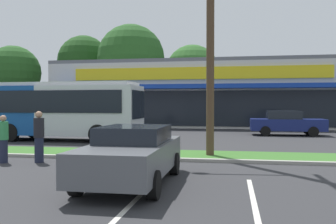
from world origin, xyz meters
The scene contains 14 objects.
grass_median centered at (0.00, 14.00, 0.06)m, with size 56.00×2.20×0.12m, color #386B28.
curb_lip centered at (0.00, 12.78, 0.06)m, with size 56.00×0.24×0.12m, color #99968C.
parking_stripe_4 centered at (5.74, 7.54, 0.00)m, with size 0.12×4.80×0.01m, color silver.
storefront_building centered at (2.40, 35.16, 2.95)m, with size 26.54×11.67×5.90m.
tree_far_left centered at (-23.03, 43.71, 6.17)m, with size 6.98×6.98×9.67m.
tree_left centered at (-14.48, 46.65, 7.72)m, with size 7.00×7.00×11.24m.
tree_mid_left centered at (-6.81, 42.68, 7.55)m, with size 8.10×8.10×11.60m.
tree_mid centered at (0.29, 45.70, 6.09)m, with size 6.69×6.69×9.45m.
utility_pole centered at (4.30, 13.77, 5.31)m, with size 3.04×2.40×9.94m.
city_bus centered at (-5.73, 19.09, 1.77)m, with size 12.11×2.92×3.25m.
car_1 centered at (8.77, 24.74, 0.82)m, with size 4.69×1.94×1.61m.
car_2 centered at (2.73, 8.94, 0.78)m, with size 2.00×4.61×1.48m.
pedestrian_near_bench centered at (-1.44, 11.69, 0.91)m, with size 0.37×0.37×1.81m.
pedestrian_by_pole centered at (-2.63, 11.39, 0.84)m, with size 0.34×0.34×1.67m.
Camera 1 is at (5.29, -0.26, 2.08)m, focal length 39.29 mm.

